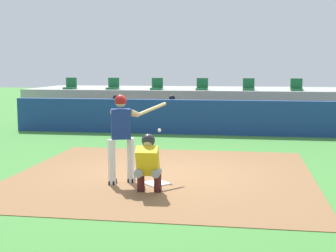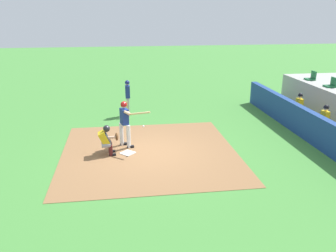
% 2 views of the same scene
% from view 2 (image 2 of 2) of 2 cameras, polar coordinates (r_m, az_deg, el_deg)
% --- Properties ---
extents(ground_plane, '(80.00, 80.00, 0.00)m').
position_cam_2_polar(ground_plane, '(12.87, -3.10, -4.36)').
color(ground_plane, '#428438').
extents(dirt_infield, '(6.40, 6.40, 0.01)m').
position_cam_2_polar(dirt_infield, '(12.87, -3.10, -4.34)').
color(dirt_infield, olive).
rests_on(dirt_infield, ground).
extents(home_plate, '(0.62, 0.62, 0.02)m').
position_cam_2_polar(home_plate, '(12.83, -6.67, -4.43)').
color(home_plate, white).
rests_on(home_plate, dirt_infield).
extents(batter_at_plate, '(1.01, 1.14, 1.80)m').
position_cam_2_polar(batter_at_plate, '(13.11, -7.10, 0.79)').
color(batter_at_plate, silver).
rests_on(batter_at_plate, ground).
extents(catcher_crouched, '(0.50, 1.69, 1.13)m').
position_cam_2_polar(catcher_crouched, '(12.64, -9.98, -2.09)').
color(catcher_crouched, gray).
rests_on(catcher_crouched, ground).
extents(on_deck_batter, '(0.58, 0.23, 1.79)m').
position_cam_2_polar(on_deck_batter, '(17.15, -6.68, 4.99)').
color(on_deck_batter, '#99999E').
rests_on(on_deck_batter, ground).
extents(dugout_wall, '(13.00, 0.30, 1.20)m').
position_cam_2_polar(dugout_wall, '(14.66, 23.07, -0.48)').
color(dugout_wall, navy).
rests_on(dugout_wall, ground).
extents(dugout_player_0, '(0.49, 0.70, 1.30)m').
position_cam_2_polar(dugout_player_0, '(17.60, 20.48, 3.12)').
color(dugout_player_0, '#939399').
rests_on(dugout_player_0, ground).
extents(dugout_player_1, '(0.49, 0.70, 1.30)m').
position_cam_2_polar(dugout_player_1, '(15.83, 24.05, 1.02)').
color(dugout_player_1, '#939399').
rests_on(dugout_player_1, ground).
extents(stadium_seat_0, '(0.46, 0.46, 0.48)m').
position_cam_2_polar(stadium_seat_0, '(20.53, 22.58, 7.41)').
color(stadium_seat_0, '#196033').
rests_on(stadium_seat_0, stands_platform).
extents(stadium_seat_1, '(0.46, 0.46, 0.48)m').
position_cam_2_polar(stadium_seat_1, '(18.98, 25.34, 6.24)').
color(stadium_seat_1, '#196033').
rests_on(stadium_seat_1, stands_platform).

